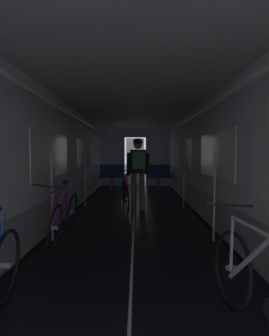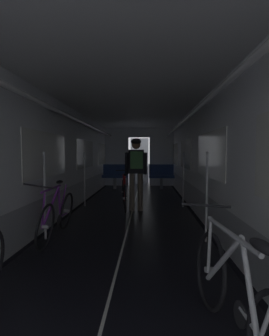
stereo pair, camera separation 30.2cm
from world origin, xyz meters
name	(u,v)px [view 1 (the left image)]	position (x,y,z in m)	size (l,w,h in m)	color
ground_plane	(129,333)	(0.00, 0.00, 0.00)	(60.00, 60.00, 0.00)	black
train_car_shell	(134,138)	(0.00, 3.60, 1.70)	(3.14, 12.34, 2.57)	black
bench_seat_far_left	(112,174)	(-0.90, 8.07, 0.57)	(0.98, 0.51, 0.95)	gray
bench_seat_far_right	(158,174)	(0.90, 8.07, 0.57)	(0.98, 0.51, 0.95)	gray
bicycle_purple	(64,216)	(-1.10, 2.16, 0.38)	(0.44, 1.69, 0.96)	black
bicycle_silver	(266,294)	(0.97, -0.12, 0.38)	(0.46, 1.69, 0.95)	black
person_cyclist_aisle	(138,166)	(0.09, 4.20, 1.07)	(0.55, 0.41, 1.73)	brown
bicycle_red_in_aisle	(125,193)	(-0.22, 4.47, 0.38)	(0.44, 1.68, 0.94)	black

